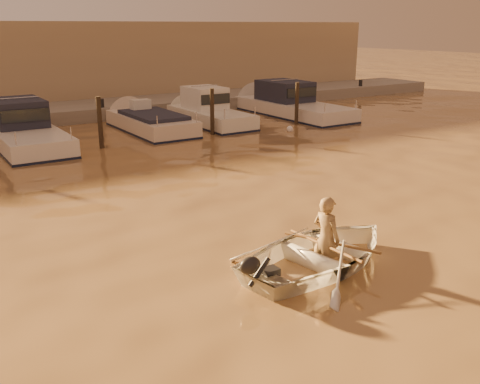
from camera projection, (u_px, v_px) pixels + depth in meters
ground_plane at (362, 283)px, 9.94m from camera, size 160.00×160.00×0.00m
dinghy at (322, 253)px, 10.60m from camera, size 4.21×3.31×0.79m
person at (326, 238)px, 10.58m from camera, size 0.51×0.68×1.72m
outboard_motor at (269, 275)px, 9.63m from camera, size 0.95×0.54×0.70m
oar_port at (331, 243)px, 10.71m from camera, size 0.83×1.98×0.13m
oar_starboard at (324, 245)px, 10.58m from camera, size 0.08×2.10×0.13m
moored_boat_2 at (24, 130)px, 21.21m from camera, size 2.33×7.78×1.75m
moored_boat_3 at (151, 126)px, 24.17m from camera, size 2.22×6.35×0.95m
moored_boat_4 at (210, 112)px, 25.66m from camera, size 2.00×6.26×1.75m
moored_boat_5 at (293, 104)px, 28.29m from camera, size 2.51×8.33×1.75m
piling_2 at (100, 125)px, 20.61m from camera, size 0.18×0.18×2.20m
piling_3 at (212, 114)px, 23.21m from camera, size 0.18×0.18×2.20m
piling_4 at (297, 106)px, 25.65m from camera, size 0.18×0.18×2.20m
fender_c at (31, 158)px, 18.86m from camera, size 0.30×0.30×0.30m
fender_d at (194, 136)px, 22.68m from camera, size 0.30×0.30×0.30m
fender_e at (290, 129)px, 24.14m from camera, size 0.30×0.30×0.30m
quay at (54, 117)px, 27.10m from camera, size 52.00×4.00×1.00m
waterfront_building at (25, 65)px, 30.83m from camera, size 46.00×7.00×4.80m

